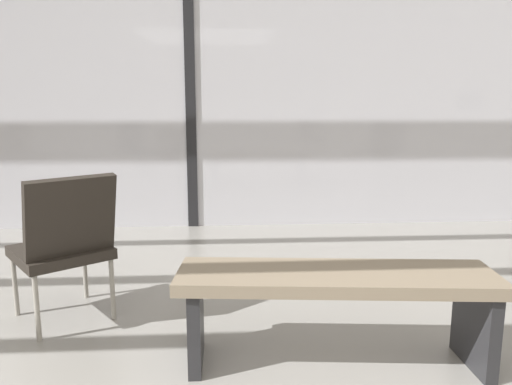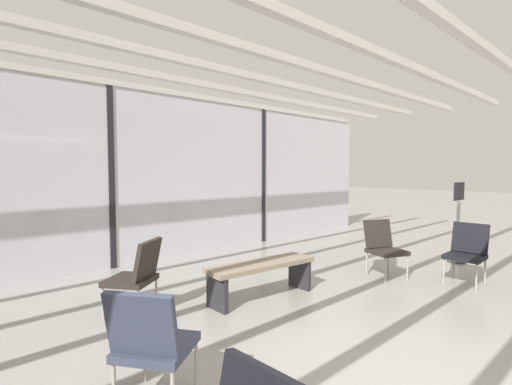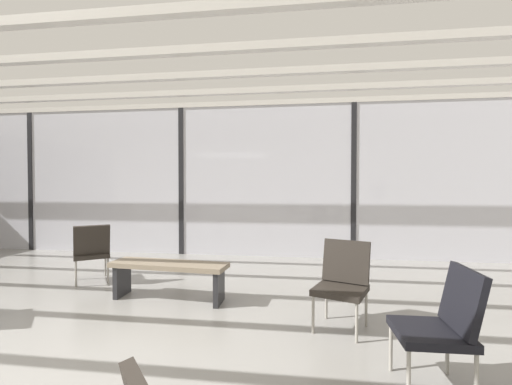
% 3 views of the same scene
% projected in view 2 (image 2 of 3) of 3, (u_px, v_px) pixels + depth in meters
% --- Properties ---
extents(glass_curtain_wall, '(14.00, 0.08, 3.05)m').
position_uv_depth(glass_curtain_wall, '(111.00, 178.00, 6.12)').
color(glass_curtain_wall, silver).
rests_on(glass_curtain_wall, ground).
extents(window_mullion_1, '(0.10, 0.12, 3.05)m').
position_uv_depth(window_mullion_1, '(111.00, 178.00, 6.12)').
color(window_mullion_1, black).
rests_on(window_mullion_1, ground).
extents(window_mullion_2, '(0.10, 0.12, 3.05)m').
position_uv_depth(window_mullion_2, '(262.00, 176.00, 8.47)').
color(window_mullion_2, black).
rests_on(window_mullion_2, ground).
extents(ceiling_slats, '(13.72, 6.72, 0.10)m').
position_uv_depth(ceiling_slats, '(235.00, 23.00, 3.59)').
color(ceiling_slats, beige).
rests_on(ceiling_slats, glass_curtain_wall).
extents(parked_airplane, '(14.31, 4.09, 4.09)m').
position_uv_depth(parked_airplane, '(35.00, 156.00, 10.05)').
color(parked_airplane, silver).
rests_on(parked_airplane, ground).
extents(lounge_chair_1, '(0.64, 0.66, 0.87)m').
position_uv_depth(lounge_chair_1, '(383.00, 245.00, 5.69)').
color(lounge_chair_1, '#28231E').
rests_on(lounge_chair_1, ground).
extents(lounge_chair_2, '(0.54, 0.49, 0.87)m').
position_uv_depth(lounge_chair_2, '(467.00, 249.00, 5.35)').
color(lounge_chair_2, black).
rests_on(lounge_chair_2, ground).
extents(lounge_chair_4, '(0.70, 0.71, 0.87)m').
position_uv_depth(lounge_chair_4, '(137.00, 272.00, 4.14)').
color(lounge_chair_4, '#28231E').
rests_on(lounge_chair_4, ground).
extents(lounge_chair_6, '(0.71, 0.70, 0.87)m').
position_uv_depth(lounge_chair_6, '(151.00, 339.00, 2.49)').
color(lounge_chair_6, '#33384C').
rests_on(lounge_chair_6, ground).
extents(waiting_bench, '(1.53, 0.54, 0.47)m').
position_uv_depth(waiting_bench, '(262.00, 271.00, 4.70)').
color(waiting_bench, '#7F705B').
rests_on(waiting_bench, ground).
extents(info_sign, '(0.44, 0.32, 1.44)m').
position_uv_depth(info_sign, '(458.00, 225.00, 6.55)').
color(info_sign, '#333333').
rests_on(info_sign, ground).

